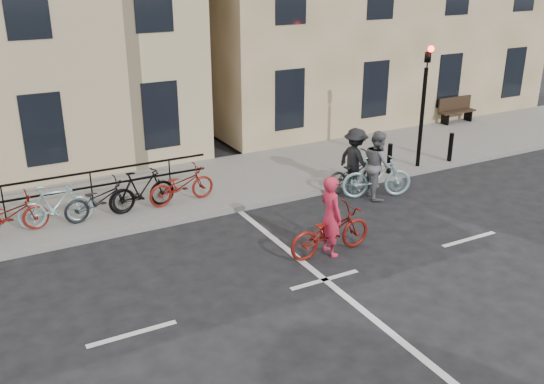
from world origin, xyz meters
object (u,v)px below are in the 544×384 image
bench (456,109)px  cyclist_pink (330,227)px  cyclist_dark (355,166)px  cyclist_grey (377,171)px  traffic_light (424,92)px

bench → cyclist_pink: (-10.26, -6.77, -0.05)m
bench → cyclist_dark: size_ratio=0.77×
cyclist_grey → cyclist_dark: size_ratio=0.96×
cyclist_grey → cyclist_pink: bearing=146.3°
bench → cyclist_dark: (-7.50, -3.83, 0.03)m
bench → cyclist_grey: bearing=-148.0°
bench → cyclist_dark: bearing=-152.9°
cyclist_grey → cyclist_dark: bearing=36.9°
bench → cyclist_grey: 8.58m
cyclist_dark → traffic_light: bearing=-88.2°
traffic_light → cyclist_pink: 6.67m
cyclist_grey → cyclist_dark: (-0.22, 0.71, -0.05)m
bench → cyclist_grey: cyclist_grey is taller
bench → cyclist_pink: 12.29m
cyclist_pink → cyclist_dark: size_ratio=0.98×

